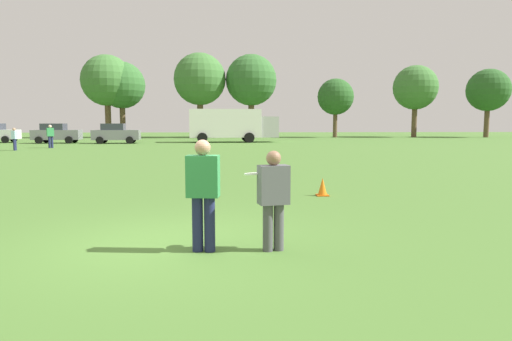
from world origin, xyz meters
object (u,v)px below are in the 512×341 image
object	(u,v)px
player_defender	(273,195)
frisbee	(253,174)
bystander_far_jogger	(14,138)
parked_car_mid_right	(116,133)
traffic_cone	(322,187)
box_truck	(231,124)
player_thrower	(203,189)
bystander_sideline_watcher	(50,135)
parked_car_center	(56,133)

from	to	relation	value
player_defender	frisbee	xyz separation A→B (m)	(-0.31, 0.14, 0.31)
player_defender	bystander_far_jogger	xyz separation A→B (m)	(-15.61, 25.44, 0.02)
frisbee	parked_car_mid_right	distance (m)	37.14
parked_car_mid_right	bystander_far_jogger	size ratio (longest dim) A/B	2.76
traffic_cone	box_truck	distance (m)	32.39
parked_car_mid_right	player_defender	bearing A→B (deg)	-72.48
player_defender	parked_car_mid_right	size ratio (longest dim) A/B	0.36
player_thrower	traffic_cone	size ratio (longest dim) A/B	3.55
player_defender	bystander_far_jogger	distance (m)	29.85
frisbee	parked_car_mid_right	size ratio (longest dim) A/B	0.06
bystander_sideline_watcher	bystander_far_jogger	distance (m)	3.15
player_thrower	traffic_cone	xyz separation A→B (m)	(2.86, 5.09, -0.73)
player_thrower	parked_car_mid_right	xyz separation A→B (m)	(-10.19, 35.62, -0.04)
frisbee	bystander_sideline_watcher	size ratio (longest dim) A/B	0.16
player_defender	box_truck	xyz separation A→B (m)	(-0.61, 37.37, 0.89)
parked_car_center	box_truck	distance (m)	16.32
bystander_sideline_watcher	traffic_cone	bearing A→B (deg)	-55.26
parked_car_mid_right	traffic_cone	bearing A→B (deg)	-66.86
player_defender	bystander_sideline_watcher	size ratio (longest dim) A/B	0.88
player_thrower	player_defender	size ratio (longest dim) A/B	1.11
player_thrower	parked_car_center	world-z (taller)	parked_car_center
player_thrower	box_truck	xyz separation A→B (m)	(0.46, 37.35, 0.79)
bystander_far_jogger	traffic_cone	bearing A→B (deg)	-49.44
box_truck	bystander_sideline_watcher	world-z (taller)	box_truck
player_thrower	bystander_far_jogger	bearing A→B (deg)	119.78
player_thrower	bystander_sideline_watcher	size ratio (longest dim) A/B	0.98
frisbee	player_thrower	bearing A→B (deg)	-170.78
frisbee	bystander_sideline_watcher	xyz separation A→B (m)	(-13.97, 28.15, -0.19)
player_defender	traffic_cone	distance (m)	5.45
player_thrower	parked_car_mid_right	distance (m)	37.05
traffic_cone	bystander_sideline_watcher	bearing A→B (deg)	124.74
player_defender	frisbee	bearing A→B (deg)	154.92
player_thrower	frisbee	xyz separation A→B (m)	(0.76, 0.12, 0.21)
box_truck	player_defender	bearing A→B (deg)	-89.07
player_thrower	parked_car_center	bearing A→B (deg)	113.53
player_defender	traffic_cone	size ratio (longest dim) A/B	3.21
parked_car_mid_right	frisbee	bearing A→B (deg)	-72.87
player_thrower	parked_car_center	distance (m)	39.60
traffic_cone	parked_car_mid_right	distance (m)	33.21
player_defender	parked_car_center	size ratio (longest dim) A/B	0.36
player_thrower	box_truck	size ratio (longest dim) A/B	0.20
frisbee	traffic_cone	xyz separation A→B (m)	(2.10, 4.97, -0.95)
box_truck	parked_car_mid_right	bearing A→B (deg)	-170.74
player_thrower	box_truck	distance (m)	37.36
frisbee	player_defender	bearing A→B (deg)	-25.08
traffic_cone	parked_car_center	size ratio (longest dim) A/B	0.11
parked_car_mid_right	bystander_far_jogger	distance (m)	11.09
player_thrower	frisbee	distance (m)	0.79
parked_car_mid_right	bystander_far_jogger	xyz separation A→B (m)	(-4.36, -10.19, -0.04)
player_defender	parked_car_mid_right	xyz separation A→B (m)	(-11.25, 35.64, 0.06)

